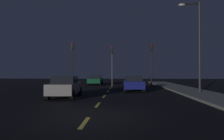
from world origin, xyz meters
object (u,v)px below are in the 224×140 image
Objects in this scene: car_adjacent_lane at (65,86)px; street_lamp_right at (196,39)px; car_oncoming_far at (95,80)px; traffic_signal_right at (151,57)px; car_stopped_ahead at (133,83)px; traffic_signal_center at (112,59)px; traffic_signal_left at (73,56)px.

street_lamp_right is at bearing 16.29° from car_adjacent_lane.
car_oncoming_far is (0.28, 13.79, -0.06)m from car_adjacent_lane.
car_adjacent_lane is at bearing -125.82° from traffic_signal_right.
street_lamp_right reaches higher than car_stopped_ahead.
traffic_signal_center is 0.65× the size of street_lamp_right.
car_stopped_ahead is 10.11m from car_oncoming_far.
traffic_signal_center is 4.85m from traffic_signal_right.
traffic_signal_right is (9.83, -0.00, -0.09)m from traffic_signal_left.
traffic_signal_right reaches higher than car_oncoming_far.
traffic_signal_right is (4.85, 0.00, 0.21)m from traffic_signal_center.
traffic_signal_right is 1.31× the size of car_adjacent_lane.
car_stopped_ahead is at bearing -38.26° from traffic_signal_left.
car_adjacent_lane reaches higher than car_oncoming_far.
car_stopped_ahead is at bearing -61.82° from car_oncoming_far.
traffic_signal_center is 10.68m from street_lamp_right.
car_stopped_ahead is at bearing -114.37° from traffic_signal_right.
traffic_signal_left reaches higher than car_stopped_ahead.
traffic_signal_right is at bearing -23.52° from car_oncoming_far.
traffic_signal_left is 9.71m from car_stopped_ahead.
traffic_signal_left is 14.57m from street_lamp_right.
street_lamp_right is (10.23, 2.99, 3.79)m from car_adjacent_lane.
traffic_signal_left is 1.10× the size of traffic_signal_center.
traffic_signal_right is 8.07m from street_lamp_right.
street_lamp_right reaches higher than traffic_signal_left.
traffic_signal_center is 1.25× the size of car_stopped_ahead.
traffic_signal_left is 1.35× the size of car_adjacent_lane.
car_oncoming_far is (2.46, 3.20, -3.09)m from traffic_signal_left.
car_oncoming_far is at bearing 88.85° from car_adjacent_lane.
car_adjacent_lane is at bearing -136.02° from car_stopped_ahead.
car_stopped_ahead is (2.26, -5.71, -2.75)m from traffic_signal_center.
traffic_signal_left is 5.09m from car_oncoming_far.
car_adjacent_lane is at bearing -78.32° from traffic_signal_left.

